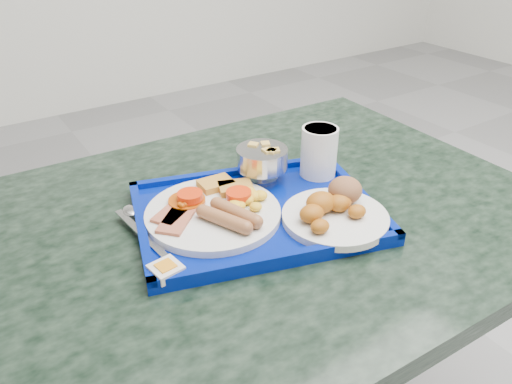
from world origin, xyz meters
TOP-DOWN VIEW (x-y plane):
  - table at (-0.91, 0.28)m, footprint 1.23×0.84m
  - tray at (-0.87, 0.26)m, footprint 0.50×0.42m
  - main_plate at (-0.94, 0.29)m, footprint 0.24×0.24m
  - bread_plate at (-0.77, 0.16)m, footprint 0.19×0.19m
  - fruit_bowl at (-0.80, 0.35)m, footprint 0.10×0.10m
  - juice_cup at (-0.69, 0.31)m, footprint 0.07×0.07m
  - spoon at (-1.07, 0.36)m, footprint 0.03×0.16m
  - knife at (-1.08, 0.31)m, footprint 0.03×0.18m
  - jam_packet at (-1.08, 0.19)m, footprint 0.05×0.05m

SIDE VIEW (x-z plane):
  - table at x=-0.91m, z-range 0.18..0.93m
  - tray at x=-0.87m, z-range 0.75..0.77m
  - knife at x=-1.08m, z-range 0.77..0.77m
  - spoon at x=-1.07m, z-range 0.76..0.77m
  - jam_packet at x=-1.08m, z-range 0.76..0.78m
  - main_plate at x=-0.94m, z-range 0.76..0.80m
  - bread_plate at x=-0.77m, z-range 0.75..0.82m
  - fruit_bowl at x=-0.80m, z-range 0.78..0.85m
  - juice_cup at x=-0.69m, z-range 0.77..0.87m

